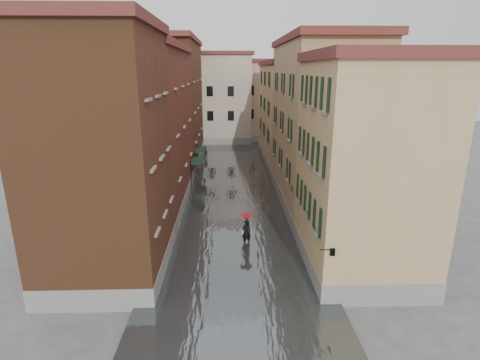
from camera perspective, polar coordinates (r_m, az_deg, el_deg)
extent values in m
plane|color=#4F4E51|center=(24.17, -0.66, -10.75)|extent=(120.00, 120.00, 0.00)
cube|color=#464B4E|center=(36.18, -1.08, -1.10)|extent=(10.00, 60.00, 0.20)
cube|color=brown|center=(21.06, -20.04, 2.96)|extent=(6.00, 8.00, 13.00)
cube|color=maroon|center=(31.54, -13.97, 7.27)|extent=(6.00, 14.00, 12.50)
cube|color=brown|center=(46.12, -10.22, 11.25)|extent=(6.00, 16.00, 14.00)
cube|color=tan|center=(21.50, 18.40, 1.32)|extent=(6.00, 8.00, 11.50)
cube|color=#9A875D|center=(31.68, 11.84, 7.91)|extent=(6.00, 14.00, 13.00)
cube|color=tan|center=(46.37, 7.50, 9.85)|extent=(6.00, 16.00, 11.50)
cube|color=beige|center=(59.70, -4.39, 12.15)|extent=(12.00, 9.00, 13.00)
cube|color=tan|center=(62.00, 4.22, 11.85)|extent=(10.00, 9.00, 12.00)
cube|color=black|center=(36.72, -6.52, 3.03)|extent=(1.09, 3.11, 0.31)
cylinder|color=black|center=(35.56, -7.46, 0.63)|extent=(0.06, 0.06, 2.80)
cylinder|color=black|center=(38.55, -7.03, 1.91)|extent=(0.06, 0.06, 2.80)
cube|color=black|center=(41.48, -6.00, 4.62)|extent=(1.09, 2.82, 0.31)
cylinder|color=black|center=(40.40, -6.80, 2.60)|extent=(0.06, 0.06, 2.80)
cylinder|color=black|center=(43.14, -6.49, 3.51)|extent=(0.06, 0.06, 2.80)
cylinder|color=black|center=(17.97, 12.95, -10.30)|extent=(0.60, 0.05, 0.05)
cube|color=black|center=(18.09, 13.86, -10.53)|extent=(0.22, 0.22, 0.35)
cube|color=beige|center=(18.09, 13.86, -10.53)|extent=(0.14, 0.14, 0.24)
cube|color=brown|center=(19.57, 11.83, -7.76)|extent=(0.22, 0.85, 0.18)
imported|color=#265926|center=(19.40, 11.90, -6.62)|extent=(0.59, 0.51, 0.66)
cube|color=brown|center=(21.54, 10.49, -5.36)|extent=(0.22, 0.85, 0.18)
imported|color=#265926|center=(21.39, 10.55, -4.31)|extent=(0.59, 0.51, 0.66)
cube|color=brown|center=(23.69, 9.32, -3.25)|extent=(0.22, 0.85, 0.18)
imported|color=#265926|center=(23.55, 9.37, -2.28)|extent=(0.59, 0.51, 0.66)
cube|color=brown|center=(26.06, 8.28, -1.34)|extent=(0.22, 0.85, 0.18)
imported|color=#265926|center=(25.94, 8.32, -0.46)|extent=(0.59, 0.51, 0.66)
imported|color=black|center=(24.62, 0.98, -7.95)|extent=(0.75, 0.63, 1.75)
cube|color=beige|center=(24.63, 0.31, -7.75)|extent=(0.08, 0.30, 0.38)
cylinder|color=black|center=(24.43, 0.98, -6.93)|extent=(0.02, 0.02, 1.00)
cone|color=#B80C21|center=(24.21, 0.99, -5.69)|extent=(0.89, 0.89, 0.28)
imported|color=black|center=(47.46, -5.25, 3.97)|extent=(0.88, 0.76, 1.55)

